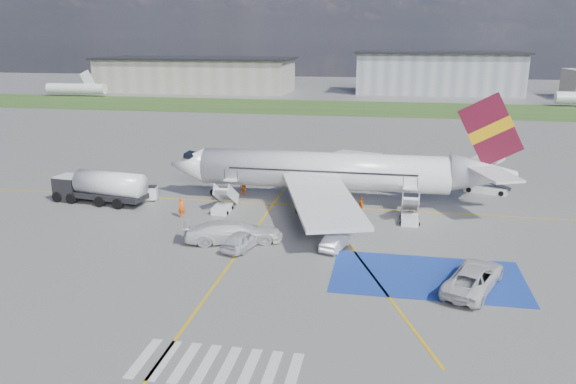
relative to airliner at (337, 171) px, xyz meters
name	(u,v)px	position (x,y,z in m)	size (l,w,h in m)	color
ground	(302,248)	(-1.51, -14.00, -3.39)	(400.00, 400.00, 0.00)	#60605E
grass_strip	(364,108)	(-1.51, 81.00, -3.39)	(400.00, 30.00, 0.01)	#2D4C1E
taxiway_line_main	(320,207)	(-1.51, -2.00, -3.39)	(120.00, 0.20, 0.01)	gold
taxiway_line_cross	(207,296)	(-6.51, -24.00, -3.39)	(0.20, 60.00, 0.01)	gold
taxiway_line_diag	(320,207)	(-1.51, -2.00, -3.39)	(0.20, 60.00, 0.01)	gold
staging_box	(427,277)	(8.49, -18.00, -3.39)	(14.00, 8.00, 0.01)	navy
crosswalk	(217,366)	(-3.31, -32.00, -3.39)	(9.00, 4.00, 0.01)	silver
terminal_west	(196,75)	(-56.51, 116.00, 1.61)	(60.00, 22.00, 10.00)	gray
terminal_centre	(438,74)	(18.49, 121.00, 2.61)	(48.00, 18.00, 12.00)	gray
airliner	(337,171)	(0.00, 0.00, 0.00)	(36.81, 32.95, 11.92)	silver
airstairs_fwd	(223,205)	(-11.01, -5.30, -2.77)	(1.90, 5.20, 3.60)	silver
airstairs_aft	(410,216)	(7.49, -5.30, -2.77)	(1.90, 5.20, 3.60)	silver
fuel_tanker	(100,190)	(-24.58, -4.90, -1.91)	(10.59, 4.30, 3.52)	black
gpu_cart	(148,194)	(-20.08, -3.06, -2.68)	(2.12, 1.60, 1.58)	silver
belt_loader	(486,189)	(16.28, 6.80, -3.02)	(5.15, 2.93, 1.49)	silver
car_silver_a	(242,240)	(-6.40, -15.02, -2.61)	(1.85, 4.60, 1.57)	#BBBDC3
car_silver_b	(336,241)	(1.28, -13.61, -2.73)	(1.40, 4.01, 1.32)	silver
van_white_a	(474,273)	(11.58, -19.41, -2.28)	(2.74, 5.95, 2.23)	silver
van_white_b	(233,228)	(-7.56, -13.60, -2.16)	(2.55, 6.28, 2.46)	silver
crew_fwd	(182,208)	(-14.41, -7.92, -2.42)	(0.71, 0.47, 1.95)	#FF5F0D
crew_nose	(243,187)	(-10.54, 0.77, -2.41)	(0.95, 0.74, 1.96)	#FD5F0D
crew_aft	(361,206)	(2.79, -4.11, -2.46)	(1.09, 0.45, 1.86)	orange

